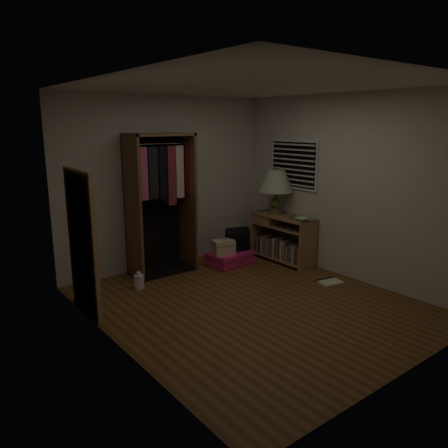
{
  "coord_description": "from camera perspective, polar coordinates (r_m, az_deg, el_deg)",
  "views": [
    {
      "loc": [
        -3.36,
        -3.79,
        2.19
      ],
      "look_at": [
        0.3,
        0.95,
        0.8
      ],
      "focal_mm": 35.0,
      "sensor_mm": 36.0,
      "label": 1
    }
  ],
  "objects": [
    {
      "name": "floor_book",
      "position": [
        6.36,
        13.58,
        -7.32
      ],
      "size": [
        0.36,
        0.31,
        0.03
      ],
      "rotation": [
        0.0,
        0.0,
        -0.19
      ],
      "color": "beige",
      "rests_on": "ground"
    },
    {
      "name": "brass_tray",
      "position": [
        6.83,
        9.29,
        0.78
      ],
      "size": [
        0.26,
        0.26,
        0.01
      ],
      "rotation": [
        0.0,
        0.0,
        -0.13
      ],
      "color": "#B28244",
      "rests_on": "console_bookshelf"
    },
    {
      "name": "ground",
      "position": [
        5.52,
        3.63,
        -10.35
      ],
      "size": [
        4.0,
        4.0,
        0.0
      ],
      "primitive_type": "plane",
      "color": "brown",
      "rests_on": "ground"
    },
    {
      "name": "console_bookshelf",
      "position": [
        7.1,
        7.46,
        -1.7
      ],
      "size": [
        0.42,
        1.12,
        0.75
      ],
      "color": "#956B48",
      "rests_on": "ground"
    },
    {
      "name": "floor_mirror",
      "position": [
        5.24,
        -17.97,
        -2.39
      ],
      "size": [
        0.06,
        0.8,
        1.7
      ],
      "color": "tan",
      "rests_on": "ground"
    },
    {
      "name": "train_case",
      "position": [
        6.74,
        -0.08,
        -3.04
      ],
      "size": [
        0.37,
        0.3,
        0.24
      ],
      "rotation": [
        0.0,
        0.0,
        -0.23
      ],
      "color": "beige",
      "rests_on": "pink_suitcase"
    },
    {
      "name": "room_walls",
      "position": [
        5.19,
        4.18,
        5.41
      ],
      "size": [
        3.52,
        4.02,
        2.6
      ],
      "color": "beige",
      "rests_on": "ground"
    },
    {
      "name": "ceramic_bowl",
      "position": [
        6.67,
        10.13,
        0.61
      ],
      "size": [
        0.21,
        0.21,
        0.05
      ],
      "primitive_type": "imported",
      "rotation": [
        0.0,
        0.0,
        -0.04
      ],
      "color": "#A5C6AD",
      "rests_on": "console_bookshelf"
    },
    {
      "name": "black_bag",
      "position": [
        6.96,
        1.77,
        -1.87
      ],
      "size": [
        0.39,
        0.3,
        0.37
      ],
      "rotation": [
        0.0,
        0.0,
        -0.28
      ],
      "color": "black",
      "rests_on": "pink_suitcase"
    },
    {
      "name": "table_lamp",
      "position": [
        7.05,
        6.8,
        5.47
      ],
      "size": [
        0.62,
        0.62,
        0.71
      ],
      "rotation": [
        0.0,
        0.0,
        -0.1
      ],
      "color": "#4D5A2B",
      "rests_on": "console_bookshelf"
    },
    {
      "name": "white_jug",
      "position": [
        6.06,
        -11.03,
        -7.37
      ],
      "size": [
        0.16,
        0.16,
        0.23
      ],
      "rotation": [
        0.0,
        0.0,
        -0.27
      ],
      "color": "silver",
      "rests_on": "ground"
    },
    {
      "name": "pink_suitcase",
      "position": [
        6.91,
        0.78,
        -4.51
      ],
      "size": [
        0.72,
        0.55,
        0.21
      ],
      "rotation": [
        0.0,
        0.0,
        0.08
      ],
      "color": "#E41B71",
      "rests_on": "ground"
    },
    {
      "name": "open_wardrobe",
      "position": [
        6.45,
        -8.18,
        4.44
      ],
      "size": [
        1.0,
        0.5,
        2.05
      ],
      "color": "brown",
      "rests_on": "ground"
    }
  ]
}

